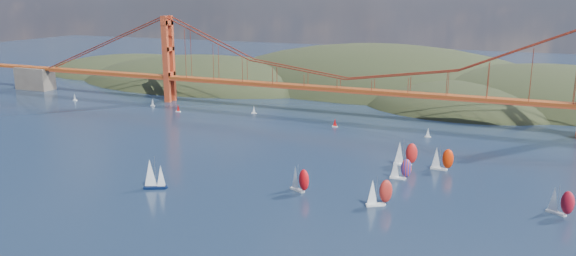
% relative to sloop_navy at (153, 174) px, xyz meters
% --- Properties ---
extents(ground, '(1200.00, 1200.00, 0.00)m').
position_rel_sloop_navy_xyz_m(ground, '(28.33, -36.73, -5.47)').
color(ground, black).
rests_on(ground, ground).
extents(headlands, '(725.00, 225.00, 96.00)m').
position_rel_sloop_navy_xyz_m(headlands, '(73.28, 241.56, -17.93)').
color(headlands, black).
rests_on(headlands, ground).
extents(bridge, '(552.00, 12.00, 55.00)m').
position_rel_sloop_navy_xyz_m(bridge, '(26.59, 143.27, 26.76)').
color(bridge, '#8A3913').
rests_on(bridge, ground).
extents(sloop_navy, '(8.50, 6.67, 12.39)m').
position_rel_sloop_navy_xyz_m(sloop_navy, '(0.00, 0.00, 0.00)').
color(sloop_navy, black).
rests_on(sloop_navy, ground).
extents(racer_0, '(8.95, 6.45, 10.05)m').
position_rel_sloop_navy_xyz_m(racer_0, '(49.77, 18.08, -0.72)').
color(racer_0, silver).
rests_on(racer_0, ground).
extents(racer_1, '(8.99, 7.12, 10.23)m').
position_rel_sloop_navy_xyz_m(racer_1, '(79.30, 15.71, -0.64)').
color(racer_1, white).
rests_on(racer_1, ground).
extents(racer_2, '(8.70, 6.60, 9.83)m').
position_rel_sloop_navy_xyz_m(racer_2, '(134.72, 30.77, -0.82)').
color(racer_2, silver).
rests_on(racer_2, ground).
extents(racer_3, '(8.91, 3.69, 10.19)m').
position_rel_sloop_navy_xyz_m(racer_3, '(92.93, 63.76, -0.65)').
color(racer_3, silver).
rests_on(racer_3, ground).
extents(racer_5, '(9.60, 4.11, 10.91)m').
position_rel_sloop_navy_xyz_m(racer_5, '(78.11, 64.16, -0.31)').
color(racer_5, white).
rests_on(racer_5, ground).
extents(racer_rwb, '(8.09, 3.40, 9.22)m').
position_rel_sloop_navy_xyz_m(racer_rwb, '(80.04, 46.11, -1.11)').
color(racer_rwb, white).
rests_on(racer_rwb, ground).
extents(distant_boat_0, '(3.00, 2.00, 4.70)m').
position_rel_sloop_navy_xyz_m(distant_boat_0, '(-150.93, 120.26, -3.06)').
color(distant_boat_0, silver).
rests_on(distant_boat_0, ground).
extents(distant_boat_1, '(3.00, 2.00, 4.70)m').
position_rel_sloop_navy_xyz_m(distant_boat_1, '(-92.78, 125.44, -3.06)').
color(distant_boat_1, silver).
rests_on(distant_boat_1, ground).
extents(distant_boat_2, '(3.00, 2.00, 4.70)m').
position_rel_sloop_navy_xyz_m(distant_boat_2, '(-67.98, 116.74, -3.06)').
color(distant_boat_2, silver).
rests_on(distant_boat_2, ground).
extents(distant_boat_3, '(3.00, 2.00, 4.70)m').
position_rel_sloop_navy_xyz_m(distant_boat_3, '(-24.23, 130.03, -3.06)').
color(distant_boat_3, silver).
rests_on(distant_boat_3, ground).
extents(distant_boat_8, '(3.00, 2.00, 4.70)m').
position_rel_sloop_navy_xyz_m(distant_boat_8, '(79.18, 114.47, -3.06)').
color(distant_boat_8, silver).
rests_on(distant_boat_8, ground).
extents(distant_boat_9, '(3.00, 2.00, 4.70)m').
position_rel_sloop_navy_xyz_m(distant_boat_9, '(30.19, 116.97, -3.06)').
color(distant_boat_9, silver).
rests_on(distant_boat_9, ground).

